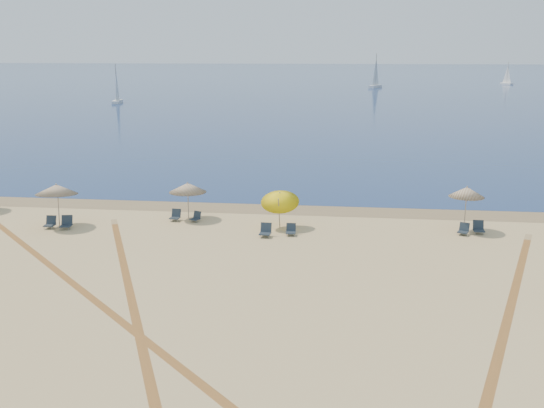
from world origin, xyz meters
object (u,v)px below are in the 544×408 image
Objects in this scene: umbrella_1 at (56,189)px; chair_9 at (479,228)px; chair_6 at (266,231)px; chair_4 at (176,216)px; chair_3 at (66,223)px; umbrella_2 at (188,188)px; sailboat_0 at (376,77)px; sailboat_2 at (117,91)px; umbrella_3 at (280,198)px; chair_5 at (196,217)px; chair_8 at (464,230)px; chair_7 at (291,230)px; sailboat_1 at (507,78)px; umbrella_4 at (467,192)px; chair_2 at (50,223)px.

chair_9 is at bearing 3.21° from umbrella_1.
chair_4 is at bearing 159.59° from chair_6.
chair_3 is at bearing -151.28° from chair_4.
umbrella_2 is (6.95, 2.44, -0.26)m from umbrella_1.
sailboat_0 is 73.56m from sailboat_2.
umbrella_2 is 5.79m from umbrella_3.
umbrella_2 reaches higher than chair_5.
umbrella_2 reaches higher than chair_8.
chair_5 is 5.09m from chair_6.
chair_4 reaches higher than chair_8.
chair_9 is (15.98, -0.53, 0.05)m from chair_5.
chair_5 is at bearing 10.44° from chair_3.
chair_8 is at bearing -67.90° from sailboat_2.
chair_8 is at bearing -66.54° from sailboat_0.
chair_4 is (6.29, 1.94, -1.85)m from umbrella_1.
sailboat_0 is (10.26, 134.85, 2.38)m from chair_7.
sailboat_2 reaches higher than umbrella_3.
chair_7 is at bearing -148.84° from chair_8.
chair_7 is 9.42m from chair_8.
chair_8 is 158.71m from sailboat_1.
umbrella_3 is 5.30m from chair_5.
chair_7 is at bearing -73.35° from sailboat_2.
chair_8 is (-0.17, -0.82, -1.92)m from umbrella_4.
umbrella_4 is at bearing 16.61° from chair_6.
umbrella_1 is 1.12× the size of umbrella_2.
chair_2 is 137.19m from sailboat_0.
umbrella_1 is at bearing -76.09° from sailboat_0.
umbrella_3 reaches higher than umbrella_2.
umbrella_1 is at bearing 51.55° from chair_2.
chair_9 is at bearing 6.65° from chair_7.
umbrella_3 is 12.11m from chair_3.
chair_7 is 0.10× the size of sailboat_1.
chair_9 is (0.86, 0.36, 0.02)m from chair_8.
sailboat_1 is (38.76, 153.04, -0.29)m from umbrella_4.
chair_3 is at bearing -174.67° from chair_9.
umbrella_3 is at bearing -177.80° from chair_9.
chair_4 is at bearing 16.85° from chair_2.
umbrella_3 is 0.96× the size of umbrella_4.
umbrella_3 is at bearing -176.01° from umbrella_4.
chair_2 is 12.30m from chair_6.
chair_2 is 23.03m from chair_8.
chair_8 is at bearing -4.44° from chair_3.
umbrella_3 is 3.09× the size of chair_3.
chair_2 is 0.88× the size of chair_8.
chair_3 is at bearing -4.73° from chair_2.
chair_8 is (15.72, -1.48, -1.61)m from umbrella_2.
umbrella_3 is at bearing 4.82° from umbrella_1.
sailboat_2 is (-88.09, -74.08, 0.25)m from sailboat_1.
chair_9 reaches higher than chair_5.
chair_7 is 10.32m from chair_9.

